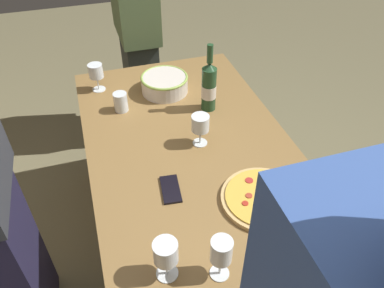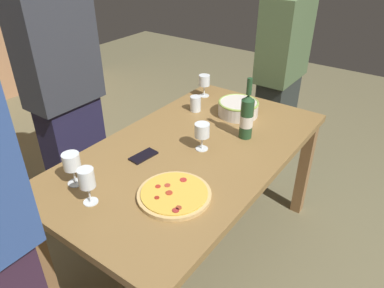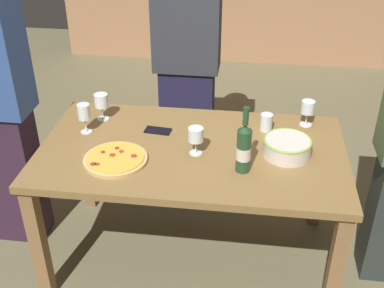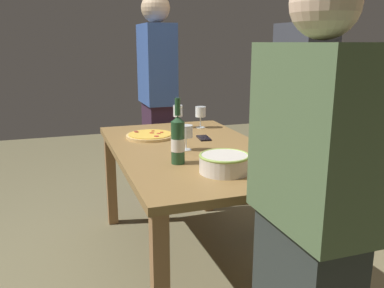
% 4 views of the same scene
% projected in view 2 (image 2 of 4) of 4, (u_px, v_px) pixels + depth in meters
% --- Properties ---
extents(ground_plane, '(8.00, 8.00, 0.00)m').
position_uv_depth(ground_plane, '(192.00, 248.00, 2.28)').
color(ground_plane, '#716A4A').
extents(dining_table, '(1.60, 0.90, 0.75)m').
position_uv_depth(dining_table, '(192.00, 163.00, 1.94)').
color(dining_table, olive).
rests_on(dining_table, ground).
extents(pizza, '(0.32, 0.32, 0.03)m').
position_uv_depth(pizza, '(174.00, 194.00, 1.55)').
color(pizza, tan).
rests_on(pizza, dining_table).
extents(serving_bowl, '(0.25, 0.25, 0.09)m').
position_uv_depth(serving_bowl, '(238.00, 107.00, 2.21)').
color(serving_bowl, silver).
rests_on(serving_bowl, dining_table).
extents(wine_bottle, '(0.07, 0.07, 0.34)m').
position_uv_depth(wine_bottle, '(247.00, 116.00, 1.93)').
color(wine_bottle, '#234728').
rests_on(wine_bottle, dining_table).
extents(wine_glass_near_pizza, '(0.07, 0.07, 0.17)m').
position_uv_depth(wine_glass_near_pizza, '(87.00, 179.00, 1.46)').
color(wine_glass_near_pizza, white).
rests_on(wine_glass_near_pizza, dining_table).
extents(wine_glass_by_bottle, '(0.08, 0.08, 0.15)m').
position_uv_depth(wine_glass_by_bottle, '(204.00, 82.00, 2.43)').
color(wine_glass_by_bottle, white).
rests_on(wine_glass_by_bottle, dining_table).
extents(wine_glass_far_left, '(0.08, 0.08, 0.16)m').
position_uv_depth(wine_glass_far_left, '(72.00, 163.00, 1.58)').
color(wine_glass_far_left, white).
rests_on(wine_glass_far_left, dining_table).
extents(wine_glass_far_right, '(0.08, 0.08, 0.15)m').
position_uv_depth(wine_glass_far_right, '(202.00, 131.00, 1.83)').
color(wine_glass_far_right, white).
rests_on(wine_glass_far_right, dining_table).
extents(cup_amber, '(0.07, 0.07, 0.10)m').
position_uv_depth(cup_amber, '(196.00, 104.00, 2.26)').
color(cup_amber, white).
rests_on(cup_amber, dining_table).
extents(cell_phone, '(0.15, 0.09, 0.01)m').
position_uv_depth(cell_phone, '(143.00, 156.00, 1.82)').
color(cell_phone, black).
rests_on(cell_phone, dining_table).
extents(person_host, '(0.45, 0.24, 1.58)m').
position_uv_depth(person_host, '(280.00, 76.00, 2.69)').
color(person_host, '#2C3330').
rests_on(person_host, ground).
extents(person_guest_right, '(0.42, 0.24, 1.73)m').
position_uv_depth(person_guest_right, '(65.00, 97.00, 2.15)').
color(person_guest_right, '#1F1C38').
rests_on(person_guest_right, ground).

